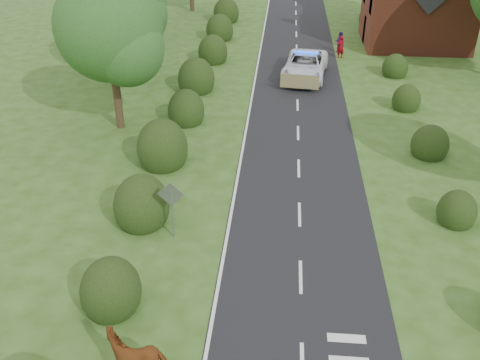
# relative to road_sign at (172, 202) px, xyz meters

# --- Properties ---
(ground) EXTENTS (120.00, 120.00, 0.00)m
(ground) POSITION_rel_road_sign_xyz_m (5.00, -2.00, -1.65)
(ground) COLOR #314F15
(road) EXTENTS (6.00, 70.00, 0.02)m
(road) POSITION_rel_road_sign_xyz_m (5.00, 13.00, -1.64)
(road) COLOR black
(road) RESTS_ON ground
(road_markings) EXTENTS (4.96, 70.00, 0.01)m
(road_markings) POSITION_rel_road_sign_xyz_m (3.40, 10.93, -1.63)
(road_markings) COLOR white
(road_markings) RESTS_ON road
(hedgerow_left) EXTENTS (2.75, 50.41, 3.00)m
(hedgerow_left) POSITION_rel_road_sign_xyz_m (-1.51, 9.69, -0.91)
(hedgerow_left) COLOR black
(hedgerow_left) RESTS_ON ground
(hedgerow_right) EXTENTS (2.10, 45.78, 2.10)m
(hedgerow_right) POSITION_rel_road_sign_xyz_m (11.60, 9.21, -1.10)
(hedgerow_right) COLOR black
(hedgerow_right) RESTS_ON ground
(tree_left_a) EXTENTS (5.74, 5.60, 8.38)m
(tree_left_a) POSITION_rel_road_sign_xyz_m (-4.75, 9.86, 3.69)
(tree_left_a) COLOR #332316
(tree_left_a) RESTS_ON ground
(tree_left_b) EXTENTS (5.74, 5.60, 8.07)m
(tree_left_b) POSITION_rel_road_sign_xyz_m (-6.25, 17.86, 3.39)
(tree_left_b) COLOR #332316
(tree_left_b) RESTS_ON ground
(road_sign) EXTENTS (1.06, 0.08, 2.53)m
(road_sign) POSITION_rel_road_sign_xyz_m (0.00, 0.00, 0.00)
(road_sign) COLOR gray
(road_sign) RESTS_ON ground
(cow) EXTENTS (2.24, 1.37, 1.50)m
(cow) POSITION_rel_road_sign_xyz_m (0.35, -6.73, -0.90)
(cow) COLOR brown
(cow) RESTS_ON ground
(police_van) EXTENTS (3.57, 6.39, 1.82)m
(police_van) POSITION_rel_road_sign_xyz_m (5.51, 19.14, -0.82)
(police_van) COLOR white
(police_van) RESTS_ON ground
(pedestrian_red) EXTENTS (0.74, 0.65, 1.69)m
(pedestrian_red) POSITION_rel_road_sign_xyz_m (8.28, 23.72, -0.81)
(pedestrian_red) COLOR maroon
(pedestrian_red) RESTS_ON ground
(pedestrian_purple) EXTENTS (0.96, 0.87, 1.63)m
(pedestrian_purple) POSITION_rel_road_sign_xyz_m (8.33, 25.18, -0.84)
(pedestrian_purple) COLOR #3C225E
(pedestrian_purple) RESTS_ON ground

